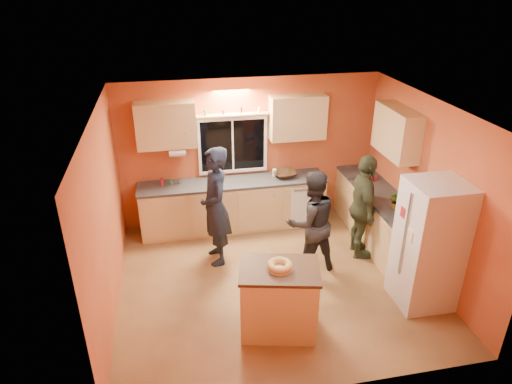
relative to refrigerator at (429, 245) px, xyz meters
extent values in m
plane|color=brown|center=(-1.89, 0.80, -0.90)|extent=(4.50, 4.50, 0.00)
cube|color=#CF6235|center=(-1.89, 2.80, 0.40)|extent=(4.50, 0.04, 2.60)
cube|color=#CF6235|center=(-1.89, -1.20, 0.40)|extent=(4.50, 0.04, 2.60)
cube|color=#CF6235|center=(-4.14, 0.80, 0.40)|extent=(0.04, 4.00, 2.60)
cube|color=#CF6235|center=(0.36, 0.80, 0.40)|extent=(0.04, 4.00, 2.60)
cube|color=white|center=(-1.89, 0.80, 1.70)|extent=(4.50, 4.00, 0.02)
cube|color=black|center=(-2.19, 2.79, 0.55)|extent=(1.10, 0.02, 0.90)
cube|color=white|center=(-2.19, 2.77, 0.55)|extent=(1.20, 0.04, 1.00)
cube|color=tan|center=(-3.29, 2.64, 1.02)|extent=(0.95, 0.33, 0.75)
cube|color=tan|center=(-1.09, 2.64, 1.02)|extent=(0.95, 0.33, 0.75)
cube|color=tan|center=(0.19, 1.60, 1.02)|extent=(0.33, 1.00, 0.75)
cylinder|color=silver|center=(-3.14, 2.52, 0.58)|extent=(0.27, 0.12, 0.12)
cube|color=tan|center=(-2.24, 2.50, -0.47)|extent=(3.20, 0.60, 0.86)
cube|color=#282B2D|center=(-2.24, 2.50, -0.02)|extent=(3.24, 0.62, 0.04)
cube|color=tan|center=(0.06, 2.50, -0.47)|extent=(0.60, 0.60, 0.86)
cube|color=#282B2D|center=(0.06, 2.50, -0.02)|extent=(0.62, 0.62, 0.04)
cube|color=tan|center=(0.06, 1.30, -0.47)|extent=(0.60, 1.80, 0.86)
cube|color=#282B2D|center=(0.06, 1.30, -0.02)|extent=(0.62, 1.84, 0.04)
cube|color=silver|center=(0.00, 0.00, 0.00)|extent=(0.72, 0.70, 1.80)
cube|color=tan|center=(-2.08, -0.18, -0.45)|extent=(1.04, 0.81, 0.91)
cube|color=#321E10|center=(-2.08, -0.18, 0.02)|extent=(1.09, 0.86, 0.04)
torus|color=tan|center=(-2.08, -0.18, 0.08)|extent=(0.31, 0.31, 0.09)
imported|color=black|center=(-2.65, 1.54, 0.04)|extent=(0.51, 0.73, 1.88)
imported|color=black|center=(-1.30, 1.02, -0.09)|extent=(0.88, 0.74, 1.63)
imported|color=#303823|center=(-0.39, 1.25, -0.05)|extent=(0.58, 1.06, 1.71)
imported|color=#321E10|center=(-1.32, 2.53, 0.05)|extent=(0.44, 0.44, 0.10)
cylinder|color=beige|center=(-2.51, 2.56, 0.09)|extent=(0.14, 0.14, 0.17)
imported|color=gray|center=(0.04, 1.02, 0.14)|extent=(0.28, 0.25, 0.28)
cube|color=#A61927|center=(0.12, 2.10, 0.04)|extent=(0.16, 0.13, 0.07)
camera|label=1|loc=(-3.23, -4.56, 3.26)|focal=32.00mm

